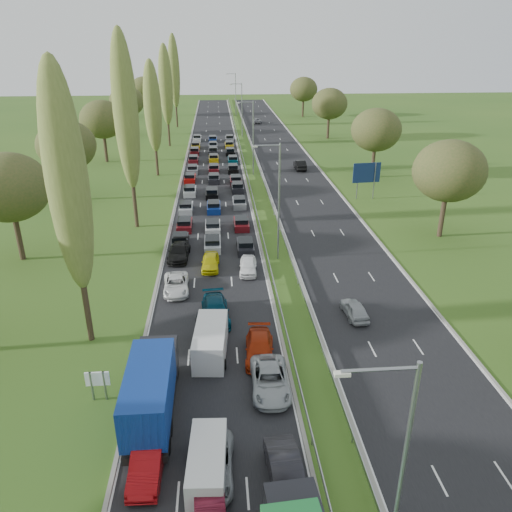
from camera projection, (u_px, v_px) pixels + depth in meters
name	position (u px, v px, depth m)	size (l,w,h in m)	color
ground	(252.00, 172.00, 85.84)	(260.00, 260.00, 0.00)	#2F561A
near_carriageway	(213.00, 169.00, 87.64)	(10.50, 215.00, 0.04)	black
far_carriageway	(289.00, 168.00, 88.61)	(10.50, 215.00, 0.04)	black
central_reservation	(251.00, 165.00, 87.90)	(2.36, 215.00, 0.32)	gray
lamp_columns	(253.00, 139.00, 81.61)	(0.18, 140.18, 12.00)	gray
poplar_row	(143.00, 107.00, 68.92)	(2.80, 127.80, 22.44)	#2D2116
woodland_left	(59.00, 151.00, 64.99)	(8.00, 166.00, 11.10)	#2D2116
woodland_right	(393.00, 140.00, 71.98)	(8.00, 153.00, 11.10)	#2D2116
traffic_queue_fill	(213.00, 174.00, 82.62)	(9.11, 67.92, 0.80)	black
near_car_1	(147.00, 461.00, 26.10)	(1.59, 4.56, 1.50)	maroon
near_car_2	(176.00, 284.00, 45.07)	(2.20, 4.78, 1.33)	silver
near_car_3	(179.00, 251.00, 51.85)	(2.07, 5.09, 1.48)	black
near_car_6	(212.00, 465.00, 25.94)	(2.28, 4.95, 1.37)	gray
near_car_7	(216.00, 310.00, 40.56)	(2.14, 5.26, 1.53)	#043145
near_car_8	(210.00, 262.00, 49.53)	(1.69, 4.21, 1.43)	#C4BD0D
near_car_9	(286.00, 472.00, 25.41)	(1.64, 4.70, 1.55)	black
near_car_10	(270.00, 380.00, 32.35)	(2.41, 5.23, 1.45)	#A0A5A9
near_car_11	(259.00, 348.00, 35.71)	(2.00, 4.93, 1.43)	#A12509
near_car_12	(248.00, 266.00, 48.73)	(1.65, 4.11, 1.40)	white
far_car_0	(355.00, 309.00, 40.95)	(1.57, 3.89, 1.33)	#A2A7AC
far_car_1	(300.00, 165.00, 87.11)	(1.71, 4.89, 1.61)	black
far_car_2	(257.00, 121.00, 135.13)	(2.21, 4.79, 1.33)	gray
blue_lorry	(152.00, 388.00, 29.67)	(2.53, 9.09, 3.84)	black
white_van_front	(208.00, 461.00, 25.85)	(1.87, 4.76, 1.92)	silver
white_van_rear	(211.00, 339.00, 36.00)	(2.18, 5.56, 2.23)	silver
info_sign	(98.00, 382.00, 31.20)	(1.50, 0.16, 2.10)	gray
direction_sign	(367.00, 174.00, 70.05)	(3.99, 0.48, 5.20)	gray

